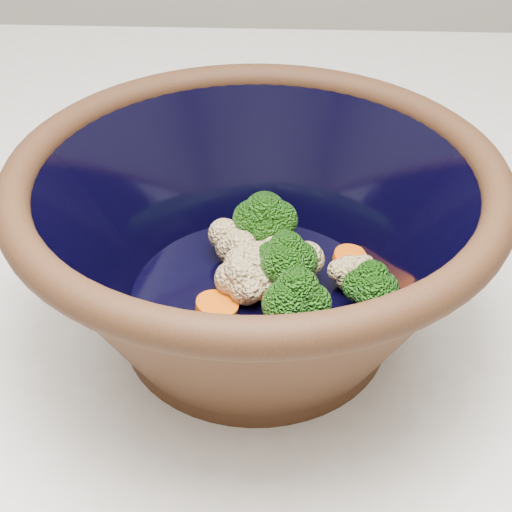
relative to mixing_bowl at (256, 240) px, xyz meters
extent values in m
cylinder|color=black|center=(0.00, 0.00, -0.08)|extent=(0.20, 0.20, 0.01)
torus|color=black|center=(0.00, 0.00, 0.05)|extent=(0.33, 0.33, 0.02)
cylinder|color=black|center=(0.00, 0.00, -0.05)|extent=(0.19, 0.19, 0.00)
cylinder|color=#608442|center=(0.00, 0.05, -0.04)|extent=(0.01, 0.01, 0.02)
ellipsoid|color=#256813|center=(0.00, 0.05, -0.01)|extent=(0.04, 0.04, 0.04)
cylinder|color=#608442|center=(0.02, 0.01, -0.04)|extent=(0.01, 0.01, 0.02)
ellipsoid|color=#256813|center=(0.02, 0.01, -0.02)|extent=(0.04, 0.04, 0.04)
cylinder|color=#608442|center=(0.08, -0.02, -0.04)|extent=(0.01, 0.01, 0.02)
ellipsoid|color=#256813|center=(0.08, -0.02, -0.02)|extent=(0.04, 0.04, 0.03)
cylinder|color=#608442|center=(0.03, -0.04, -0.04)|extent=(0.01, 0.01, 0.02)
ellipsoid|color=#256813|center=(0.03, -0.04, -0.01)|extent=(0.05, 0.05, 0.04)
sphere|color=beige|center=(0.00, 0.00, -0.03)|extent=(0.03, 0.03, 0.03)
sphere|color=beige|center=(-0.01, -0.01, -0.04)|extent=(0.03, 0.03, 0.03)
sphere|color=beige|center=(-0.02, 0.04, -0.03)|extent=(0.03, 0.03, 0.03)
sphere|color=beige|center=(0.03, 0.02, -0.03)|extent=(0.03, 0.03, 0.03)
sphere|color=beige|center=(-0.01, 0.00, -0.03)|extent=(0.03, 0.03, 0.03)
sphere|color=beige|center=(-0.02, 0.00, -0.04)|extent=(0.03, 0.03, 0.03)
sphere|color=beige|center=(0.01, 0.00, -0.03)|extent=(0.03, 0.03, 0.03)
sphere|color=beige|center=(0.00, 0.01, -0.03)|extent=(0.03, 0.03, 0.03)
sphere|color=beige|center=(0.07, 0.01, -0.03)|extent=(0.03, 0.03, 0.03)
sphere|color=beige|center=(0.00, 0.01, -0.03)|extent=(0.03, 0.03, 0.03)
cylinder|color=#E26009|center=(0.00, -0.07, -0.04)|extent=(0.03, 0.03, 0.01)
cylinder|color=#E26009|center=(0.07, 0.04, -0.04)|extent=(0.03, 0.03, 0.01)
cylinder|color=#E26009|center=(0.02, -0.02, -0.04)|extent=(0.03, 0.03, 0.01)
cylinder|color=#E26009|center=(-0.03, -0.02, -0.04)|extent=(0.03, 0.03, 0.01)
camera|label=1|loc=(0.02, -0.40, 0.29)|focal=50.00mm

